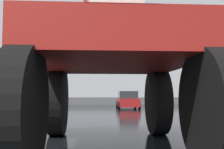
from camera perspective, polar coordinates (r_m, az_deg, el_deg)
ground_plane at (r=17.76m, az=-4.08°, el=-8.21°), size 120.00×120.00×0.00m
oversize_sprayer at (r=6.14m, az=0.01°, el=3.09°), size 4.28×5.78×4.51m
sedan_ahead at (r=23.76m, az=3.37°, el=-5.54°), size 2.05×4.18×1.52m
traffic_signal_near_right at (r=11.86m, az=16.23°, el=2.35°), size 0.24×0.54×3.47m
roadside_barrier at (r=33.23m, az=-4.78°, el=-5.68°), size 24.36×0.24×0.90m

